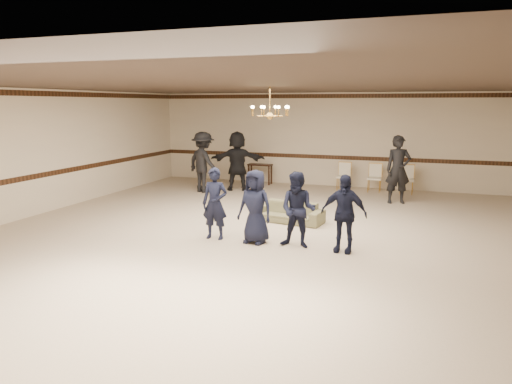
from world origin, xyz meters
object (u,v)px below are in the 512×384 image
Objects in this scene: adult_left at (203,162)px; banquet_chair_mid at (375,178)px; banquet_chair_right at (407,180)px; console_table at (260,174)px; boy_c at (298,210)px; adult_mid at (237,161)px; adult_right at (398,170)px; boy_a at (215,204)px; settee at (289,212)px; boy_d at (344,213)px; boy_b at (255,207)px; chandelier at (270,101)px; banquet_chair_left at (344,177)px.

banquet_chair_mid is (5.21, 1.90, -0.52)m from adult_left.
banquet_chair_right reaches higher than console_table.
boy_c reaches higher than banquet_chair_mid.
adult_mid is 5.12m from adult_right.
boy_a is 1.68× the size of banquet_chair_right.
boy_c is 6.49m from adult_left.
settee is at bearing 111.06° from adult_mid.
adult_right is (6.00, 0.30, 0.00)m from adult_left.
boy_d reaches higher than console_table.
adult_left is (-3.67, 2.89, 0.73)m from settee.
boy_c is 0.90m from boy_d.
boy_b is 1.80m from boy_d.
banquet_chair_right is at bearing -139.09° from adult_left.
banquet_chair_right is (2.87, 5.29, -2.42)m from chandelier.
adult_left is 1.00× the size of adult_mid.
boy_a is at bearing -77.59° from console_table.
settee is 1.84× the size of banquet_chair_left.
boy_b is at bearing -175.43° from boy_d.
adult_mid is at bearing -118.23° from adult_left.
settee is 1.84× the size of banquet_chair_right.
boy_b is at bearing -114.48° from banquet_chair_right.
chandelier is 1.04× the size of banquet_chair_left.
adult_left is at bearing 134.49° from chandelier.
adult_left is 6.01m from adult_right.
adult_left reaches higher than banquet_chair_right.
boy_c is (0.90, 0.00, 0.00)m from boy_b.
boy_d is 8.01m from console_table.
chandelier is 0.57× the size of settee.
adult_mid reaches higher than boy_b.
adult_right is at bearing 62.30° from settee.
boy_c is 6.94m from banquet_chair_right.
boy_d is 6.78m from banquet_chair_left.
adult_left is at bearing 164.36° from adult_right.
banquet_chair_left is 1.06× the size of console_table.
adult_mid is at bearing 120.73° from chandelier.
banquet_chair_mid is (1.87, 5.29, -2.42)m from chandelier.
boy_d is 1.68× the size of banquet_chair_left.
adult_right is (1.62, 5.09, 0.22)m from boy_c.
banquet_chair_right is (2.72, 6.69, -0.31)m from boy_b.
boy_c and boy_d have the same top height.
chandelier is at bearing 158.38° from adult_left.
chandelier reaches higher than adult_right.
adult_right is 2.16× the size of banquet_chair_right.
adult_mid reaches higher than banquet_chair_mid.
boy_a is 7.19m from banquet_chair_mid.
banquet_chair_left is at bearing 80.64° from chandelier.
adult_mid is at bearing -158.38° from banquet_chair_left.
console_table is at bearing -96.00° from adult_left.
adult_mid is at bearing -164.49° from banquet_chair_mid.
banquet_chair_left is at bearing 179.95° from banquet_chair_mid.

